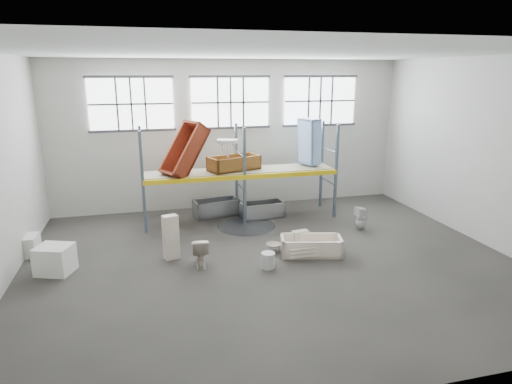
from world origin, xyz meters
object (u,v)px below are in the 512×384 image
object	(u,v)px
toilet_beige	(200,251)
bucket	(268,260)
cistern_tall	(171,237)
steel_tub_left	(216,207)
rust_tub_flat	(234,163)
steel_tub_right	(262,210)
bathtub_beige	(311,246)
toilet_white	(361,218)
blue_tub_upright	(309,141)
carton_near	(55,259)

from	to	relation	value
toilet_beige	bucket	world-z (taller)	toilet_beige
cistern_tall	steel_tub_left	bearing A→B (deg)	46.03
cistern_tall	rust_tub_flat	world-z (taller)	rust_tub_flat
steel_tub_right	rust_tub_flat	world-z (taller)	rust_tub_flat
bathtub_beige	steel_tub_right	xyz separation A→B (m)	(-0.43, 3.24, 0.02)
cistern_tall	bucket	bearing A→B (deg)	-43.70
bathtub_beige	toilet_white	xyz separation A→B (m)	(2.13, 1.38, 0.13)
steel_tub_left	rust_tub_flat	xyz separation A→B (m)	(0.52, -0.46, 1.55)
steel_tub_left	bucket	distance (m)	4.39
rust_tub_flat	steel_tub_right	bearing A→B (deg)	-7.14
steel_tub_left	rust_tub_flat	size ratio (longest dim) A/B	0.92
bathtub_beige	rust_tub_flat	xyz separation A→B (m)	(-1.33, 3.35, 1.59)
bathtub_beige	blue_tub_upright	bearing A→B (deg)	84.50
cistern_tall	toilet_beige	bearing A→B (deg)	-57.52
steel_tub_left	blue_tub_upright	distance (m)	3.73
steel_tub_left	carton_near	world-z (taller)	carton_near
steel_tub_right	cistern_tall	bearing A→B (deg)	-139.52
rust_tub_flat	bucket	size ratio (longest dim) A/B	4.09
steel_tub_left	bucket	size ratio (longest dim) A/B	3.78
cistern_tall	toilet_white	bearing A→B (deg)	-8.52
toilet_beige	toilet_white	distance (m)	5.18
blue_tub_upright	toilet_beige	bearing A→B (deg)	-140.08
toilet_white	steel_tub_left	distance (m)	4.66
toilet_white	rust_tub_flat	xyz separation A→B (m)	(-3.46, 1.97, 1.46)
rust_tub_flat	carton_near	size ratio (longest dim) A/B	2.05
carton_near	toilet_beige	bearing A→B (deg)	-7.20
cistern_tall	carton_near	xyz separation A→B (m)	(-2.70, -0.15, -0.24)
toilet_white	blue_tub_upright	world-z (taller)	blue_tub_upright
toilet_beige	cistern_tall	bearing A→B (deg)	-36.45
blue_tub_upright	bucket	size ratio (longest dim) A/B	3.82
bathtub_beige	cistern_tall	bearing A→B (deg)	-176.03
bathtub_beige	steel_tub_left	bearing A→B (deg)	129.51
toilet_white	steel_tub_left	size ratio (longest dim) A/B	0.49
toilet_beige	steel_tub_left	world-z (taller)	toilet_beige
bucket	carton_near	world-z (taller)	carton_near
steel_tub_left	blue_tub_upright	bearing A→B (deg)	-7.23
bathtub_beige	carton_near	size ratio (longest dim) A/B	2.01
cistern_tall	bucket	distance (m)	2.52
rust_tub_flat	bucket	distance (m)	4.22
blue_tub_upright	rust_tub_flat	bearing A→B (deg)	-178.31
cistern_tall	blue_tub_upright	distance (m)	5.79
bathtub_beige	rust_tub_flat	bearing A→B (deg)	125.31
toilet_beige	steel_tub_left	distance (m)	3.92
bathtub_beige	toilet_white	distance (m)	2.54
toilet_white	steel_tub_right	bearing A→B (deg)	-134.50
steel_tub_left	carton_near	size ratio (longest dim) A/B	1.89
blue_tub_upright	carton_near	bearing A→B (deg)	-158.17
cistern_tall	steel_tub_right	xyz separation A→B (m)	(3.09, 2.64, -0.32)
bathtub_beige	toilet_beige	bearing A→B (deg)	-166.89
steel_tub_right	rust_tub_flat	xyz separation A→B (m)	(-0.89, 0.11, 1.57)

